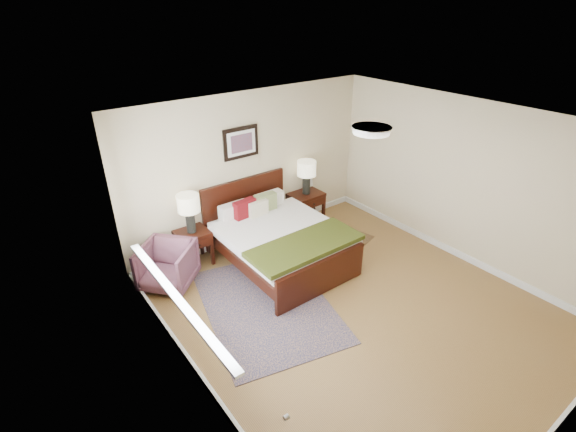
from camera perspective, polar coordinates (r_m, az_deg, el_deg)
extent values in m
plane|color=olive|center=(5.89, 9.09, -12.14)|extent=(5.00, 5.00, 0.00)
cube|color=#C3AE8D|center=(6.93, -5.02, 6.61)|extent=(4.50, 0.04, 2.50)
cube|color=#C3AE8D|center=(4.07, -12.75, -10.92)|extent=(0.04, 5.00, 2.50)
cube|color=#C3AE8D|center=(6.88, 23.20, 4.19)|extent=(0.04, 5.00, 2.50)
cube|color=white|center=(4.71, 11.40, 11.90)|extent=(4.50, 5.00, 0.02)
cube|color=silver|center=(4.53, -16.58, -4.71)|extent=(0.02, 2.72, 1.32)
cube|color=silver|center=(4.54, -16.41, -4.65)|extent=(0.01, 2.60, 1.20)
cube|color=silver|center=(4.90, -15.04, -10.75)|extent=(0.10, 2.72, 0.04)
cylinder|color=#999999|center=(3.42, -0.24, -25.82)|extent=(0.04, 0.04, 0.04)
cylinder|color=white|center=(4.72, 11.35, 11.43)|extent=(0.40, 0.40, 0.07)
cylinder|color=beige|center=(4.71, 11.39, 11.84)|extent=(0.44, 0.44, 0.01)
cube|color=black|center=(7.09, -5.92, 1.01)|extent=(1.57, 0.06, 1.10)
cube|color=black|center=(5.87, 4.59, -8.36)|extent=(1.57, 0.06, 0.55)
cube|color=black|center=(6.16, -6.80, -6.32)|extent=(0.06, 1.96, 0.18)
cube|color=black|center=(6.89, 3.82, -2.14)|extent=(0.06, 1.96, 0.18)
cube|color=silver|center=(6.42, -1.18, -3.17)|extent=(1.47, 1.94, 0.22)
cube|color=silver|center=(6.28, -0.66, -2.40)|extent=(1.65, 1.71, 0.10)
cube|color=#2C350F|center=(5.90, 2.41, -4.04)|extent=(1.69, 0.70, 0.07)
cube|color=silver|center=(6.68, -7.38, 0.66)|extent=(0.49, 0.18, 0.25)
cube|color=silver|center=(7.00, -2.56, 2.22)|extent=(0.49, 0.18, 0.25)
cube|color=#5D0A0F|center=(6.62, -5.93, 0.89)|extent=(0.38, 0.17, 0.31)
cube|color=olive|center=(6.81, -3.13, 1.80)|extent=(0.38, 0.16, 0.31)
cube|color=beige|center=(6.66, -4.13, 0.96)|extent=(0.34, 0.13, 0.27)
cube|color=black|center=(6.66, -6.47, 9.94)|extent=(0.62, 0.03, 0.50)
cube|color=silver|center=(6.64, -6.38, 9.90)|extent=(0.50, 0.01, 0.38)
cube|color=#A52D23|center=(6.64, -6.33, 9.88)|extent=(0.38, 0.01, 0.28)
cube|color=black|center=(6.52, -12.99, -2.30)|extent=(0.48, 0.44, 0.05)
cube|color=black|center=(6.45, -13.70, -5.73)|extent=(0.05, 0.05, 0.53)
cube|color=black|center=(6.59, -10.36, -4.56)|extent=(0.05, 0.05, 0.53)
cube|color=black|center=(6.75, -15.04, -4.28)|extent=(0.05, 0.05, 0.53)
cube|color=black|center=(6.89, -11.83, -3.20)|extent=(0.05, 0.05, 0.53)
cube|color=black|center=(6.41, -12.11, -3.81)|extent=(0.42, 0.03, 0.14)
cube|color=black|center=(7.57, 2.48, 2.94)|extent=(0.60, 0.45, 0.05)
cube|color=black|center=(7.41, 1.79, -0.15)|extent=(0.05, 0.05, 0.55)
cube|color=black|center=(7.72, 4.88, 0.98)|extent=(0.05, 0.05, 0.55)
cube|color=black|center=(7.68, -0.02, 0.93)|extent=(0.05, 0.05, 0.55)
cube|color=black|center=(7.98, 3.04, 1.99)|extent=(0.05, 0.05, 0.55)
cube|color=black|center=(7.47, 3.48, 1.70)|extent=(0.54, 0.03, 0.14)
cube|color=black|center=(7.75, 2.42, 0.09)|extent=(0.54, 0.39, 0.03)
cube|color=black|center=(7.74, 2.42, 0.28)|extent=(0.22, 0.28, 0.03)
cube|color=black|center=(7.72, 2.43, 0.51)|extent=(0.22, 0.28, 0.03)
cube|color=black|center=(7.71, 2.43, 0.74)|extent=(0.22, 0.28, 0.03)
cube|color=black|center=(7.69, 2.44, 0.98)|extent=(0.22, 0.28, 0.03)
cube|color=black|center=(7.68, 2.45, 1.21)|extent=(0.22, 0.28, 0.03)
cube|color=black|center=(7.66, 2.45, 1.44)|extent=(0.22, 0.28, 0.03)
cylinder|color=black|center=(6.43, -13.17, -0.84)|extent=(0.14, 0.14, 0.32)
cylinder|color=black|center=(6.35, -13.34, 0.59)|extent=(0.02, 0.02, 0.06)
cylinder|color=beige|center=(6.29, -13.48, 1.72)|extent=(0.33, 0.33, 0.26)
cylinder|color=black|center=(7.49, 2.51, 4.25)|extent=(0.14, 0.14, 0.32)
cylinder|color=black|center=(7.42, 2.54, 5.53)|extent=(0.02, 0.02, 0.06)
cylinder|color=beige|center=(7.36, 2.56, 6.54)|extent=(0.33, 0.33, 0.26)
imported|color=brown|center=(6.26, -16.18, -6.53)|extent=(1.01, 1.01, 0.66)
cube|color=#0C193C|center=(5.84, -2.88, -12.07)|extent=(2.09, 2.57, 0.01)
cube|color=black|center=(7.42, 5.85, -2.62)|extent=(1.16, 1.46, 0.01)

